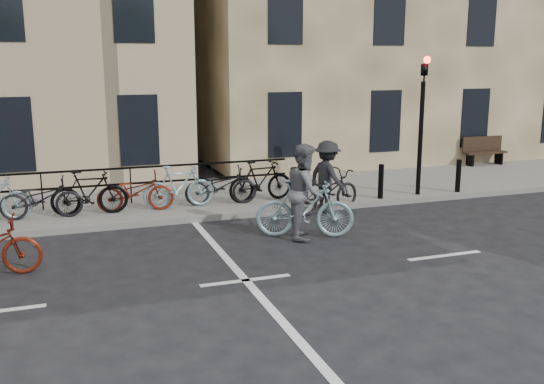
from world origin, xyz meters
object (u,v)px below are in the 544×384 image
object	(u,v)px
traffic_light	(422,108)
bench	(484,150)
cyclist_grey	(305,200)
cyclist_dark	(327,185)

from	to	relation	value
traffic_light	bench	size ratio (longest dim) A/B	2.44
cyclist_grey	cyclist_dark	distance (m)	2.27
cyclist_grey	cyclist_dark	bearing A→B (deg)	-14.77
cyclist_dark	cyclist_grey	bearing A→B (deg)	125.55
traffic_light	bench	world-z (taller)	traffic_light
cyclist_grey	cyclist_dark	size ratio (longest dim) A/B	1.01
traffic_light	cyclist_dark	distance (m)	3.42
bench	cyclist_dark	xyz separation A→B (m)	(-7.70, -3.83, 0.03)
cyclist_grey	traffic_light	bearing A→B (deg)	-40.20
cyclist_grey	bench	bearing A→B (deg)	-36.24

